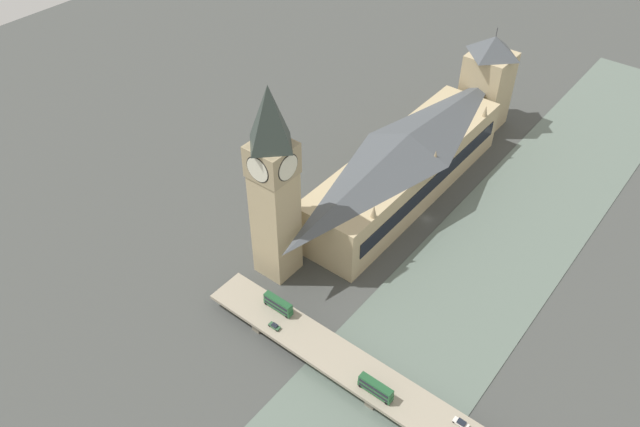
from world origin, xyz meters
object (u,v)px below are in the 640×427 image
at_px(double_decker_bus_lead, 376,388).
at_px(parliament_hall, 406,165).
at_px(road_bridge, 380,387).
at_px(double_decker_bus_mid, 278,304).
at_px(car_northbound_tail, 275,326).
at_px(clock_tower, 273,182).
at_px(victoria_tower, 487,82).
at_px(car_southbound_lead, 461,423).

bearing_deg(double_decker_bus_lead, parliament_hall, -62.17).
distance_m(parliament_hall, road_bridge, 98.54).
height_order(parliament_hall, road_bridge, parliament_hall).
bearing_deg(double_decker_bus_lead, double_decker_bus_mid, -8.36).
relative_size(road_bridge, car_northbound_tail, 32.24).
distance_m(parliament_hall, clock_tower, 70.63).
bearing_deg(road_bridge, double_decker_bus_mid, -4.12).
bearing_deg(double_decker_bus_mid, parliament_hall, -87.29).
height_order(parliament_hall, double_decker_bus_lead, parliament_hall).
relative_size(road_bridge, double_decker_bus_mid, 11.87).
distance_m(victoria_tower, double_decker_bus_mid, 151.81).
distance_m(road_bridge, double_decker_bus_mid, 43.19).
relative_size(victoria_tower, double_decker_bus_lead, 4.36).
bearing_deg(double_decker_bus_mid, road_bridge, 175.88).
bearing_deg(parliament_hall, double_decker_bus_mid, 92.71).
relative_size(parliament_hall, car_southbound_lead, 23.63).
bearing_deg(car_northbound_tail, car_southbound_lead, -173.91).
xyz_separation_m(clock_tower, double_decker_bus_lead, (-59.32, 24.43, -31.87)).
xyz_separation_m(double_decker_bus_lead, car_southbound_lead, (-24.58, -6.64, -2.04)).
distance_m(double_decker_bus_mid, car_southbound_lead, 67.84).
bearing_deg(car_northbound_tail, victoria_tower, -87.09).
distance_m(clock_tower, car_southbound_lead, 92.22).
relative_size(clock_tower, victoria_tower, 1.55).
xyz_separation_m(road_bridge, car_northbound_tail, (38.89, 3.42, 1.72)).
bearing_deg(car_southbound_lead, car_northbound_tail, 6.09).
xyz_separation_m(victoria_tower, car_northbound_tail, (-8.00, 157.58, -16.53)).
bearing_deg(clock_tower, road_bridge, 160.27).
bearing_deg(parliament_hall, clock_tower, 79.39).
height_order(road_bridge, double_decker_bus_lead, double_decker_bus_lead).
bearing_deg(double_decker_bus_mid, double_decker_bus_lead, 171.64).
bearing_deg(road_bridge, car_southbound_lead, -172.27).
xyz_separation_m(clock_tower, car_southbound_lead, (-83.90, 17.78, -33.90)).
bearing_deg(double_decker_bus_mid, clock_tower, -48.33).
height_order(parliament_hall, double_decker_bus_mid, parliament_hall).
relative_size(double_decker_bus_lead, double_decker_bus_mid, 1.02).
bearing_deg(parliament_hall, road_bridge, 118.56).
relative_size(clock_tower, car_northbound_tail, 18.67).
height_order(clock_tower, car_northbound_tail, clock_tower).
xyz_separation_m(double_decker_bus_lead, double_decker_bus_mid, (43.24, -6.36, -0.01)).
xyz_separation_m(victoria_tower, road_bridge, (-46.89, 154.16, -18.25)).
height_order(victoria_tower, car_southbound_lead, victoria_tower).
height_order(parliament_hall, victoria_tower, victoria_tower).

